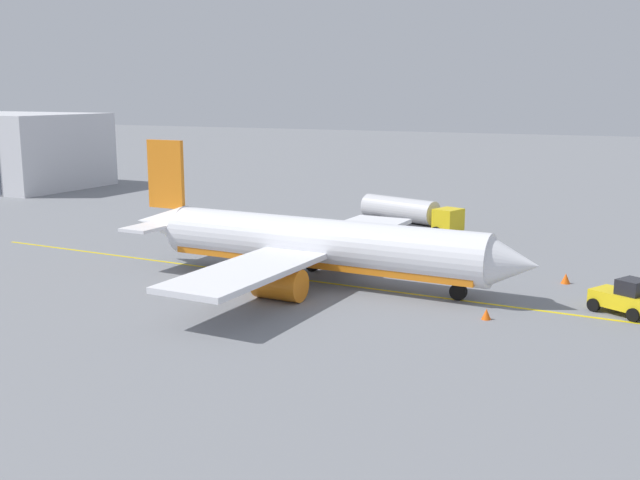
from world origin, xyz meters
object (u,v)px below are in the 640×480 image
object	(u,v)px
refueling_worker	(377,228)
safety_cone_wingtip	(566,278)
airplane	(313,245)
safety_cone_nose	(486,314)
pushback_tug	(625,298)
fuel_tanker	(408,213)

from	to	relation	value
refueling_worker	safety_cone_wingtip	size ratio (longest dim) A/B	2.38
airplane	safety_cone_wingtip	bearing A→B (deg)	23.60
safety_cone_nose	safety_cone_wingtip	bearing A→B (deg)	74.52
safety_cone_nose	safety_cone_wingtip	size ratio (longest dim) A/B	0.88
airplane	pushback_tug	xyz separation A→B (m)	(20.27, 0.96, -1.57)
pushback_tug	fuel_tanker	bearing A→B (deg)	135.44
airplane	refueling_worker	world-z (taller)	airplane
fuel_tanker	refueling_worker	xyz separation A→B (m)	(-1.56, -4.07, -0.91)
safety_cone_nose	safety_cone_wingtip	xyz separation A→B (m)	(2.98, 10.74, 0.04)
pushback_tug	refueling_worker	size ratio (longest dim) A/B	2.41
fuel_tanker	safety_cone_nose	distance (m)	28.52
pushback_tug	safety_cone_wingtip	distance (m)	7.40
airplane	pushback_tug	bearing A→B (deg)	2.72
airplane	safety_cone_wingtip	distance (m)	17.66
refueling_worker	safety_cone_nose	bearing A→B (deg)	-54.32
fuel_tanker	safety_cone_wingtip	xyz separation A→B (m)	(16.50, -14.33, -1.38)
airplane	fuel_tanker	size ratio (longest dim) A/B	2.70
refueling_worker	safety_cone_wingtip	xyz separation A→B (m)	(18.05, -10.26, -0.46)
fuel_tanker	refueling_worker	size ratio (longest dim) A/B	6.77
safety_cone_nose	safety_cone_wingtip	distance (m)	11.14
fuel_tanker	pushback_tug	world-z (taller)	fuel_tanker
safety_cone_nose	airplane	bearing A→B (deg)	164.12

